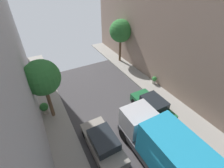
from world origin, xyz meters
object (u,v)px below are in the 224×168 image
Objects in this scene: parked_car_left_3 at (103,143)px; potted_plant_3 at (154,80)px; potted_plant_2 at (44,108)px; parked_car_right_2 at (152,106)px; street_tree_2 at (42,78)px; street_tree_1 at (121,31)px; delivery_truck at (164,149)px.

parked_car_left_3 reaches higher than potted_plant_3.
parked_car_left_3 is at bearing -62.02° from potted_plant_2.
parked_car_right_2 is at bearing 12.48° from parked_car_left_3.
potted_plant_2 is at bearing 174.29° from potted_plant_3.
potted_plant_2 is at bearing 117.98° from parked_car_left_3.
street_tree_2 is at bearing 154.44° from parked_car_right_2.
street_tree_2 is at bearing 115.89° from parked_car_left_3.
parked_car_left_3 is 13.98m from street_tree_1.
street_tree_2 is at bearing -47.57° from potted_plant_2.
parked_car_left_3 is 4.01m from delivery_truck.
street_tree_2 is at bearing 177.12° from potted_plant_3.
potted_plant_2 is at bearing 152.61° from parked_car_right_2.
potted_plant_3 is at bearing -5.71° from potted_plant_2.
delivery_truck reaches higher than parked_car_left_3.
delivery_truck is 1.20× the size of street_tree_1.
parked_car_left_3 is at bearing 134.26° from delivery_truck.
potted_plant_2 is (-8.33, 4.31, 0.03)m from parked_car_right_2.
street_tree_1 is (5.27, 13.72, 2.41)m from delivery_truck.
street_tree_1 is at bearing 75.24° from parked_car_right_2.
parked_car_left_3 is 0.80× the size of street_tree_2.
street_tree_1 reaches higher than parked_car_left_3.
potted_plant_3 is (11.33, -1.13, -0.11)m from potted_plant_2.
potted_plant_3 is (5.70, 7.15, -1.15)m from delivery_truck.
parked_car_right_2 is at bearing -104.76° from street_tree_1.
street_tree_2 is (-5.09, 7.69, 2.22)m from delivery_truck.
street_tree_2 is (-10.36, -6.03, -0.18)m from street_tree_1.
street_tree_1 is 5.13× the size of potted_plant_2.
parked_car_left_3 is 0.64× the size of delivery_truck.
street_tree_1 is at bearing 30.20° from street_tree_2.
potted_plant_2 is 1.25× the size of potted_plant_3.
parked_car_right_2 is 3.93× the size of potted_plant_2.
delivery_truck reaches higher than potted_plant_3.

